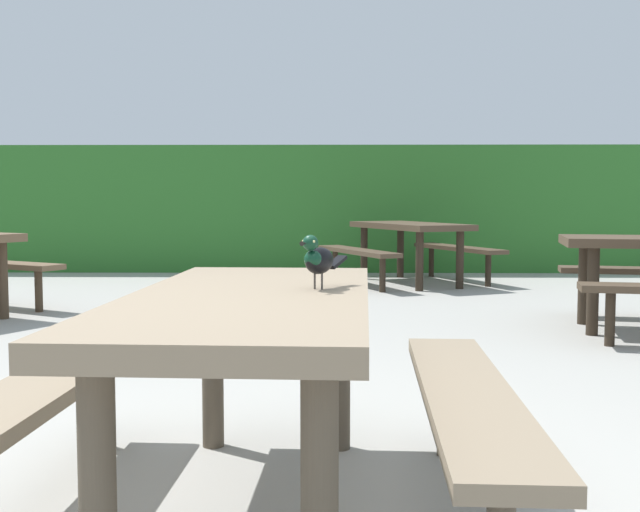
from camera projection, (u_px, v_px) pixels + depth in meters
name	position (u px, v px, depth m)	size (l,w,h in m)	color
hedge_wall	(300.00, 208.00, 11.66)	(28.00, 1.81, 1.77)	#2D6B28
picnic_table_foreground	(251.00, 349.00, 2.53)	(1.76, 1.83, 0.74)	#84725B
bird_grackle	(318.00, 259.00, 2.59)	(0.16, 0.26, 0.18)	black
picnic_table_mid_left	(409.00, 238.00, 9.43)	(2.23, 2.24, 0.74)	#473828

